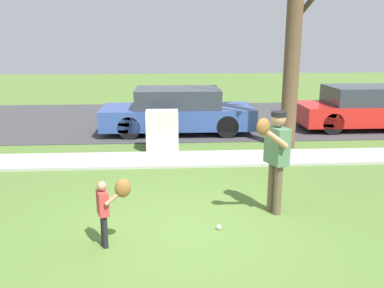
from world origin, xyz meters
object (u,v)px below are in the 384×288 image
(baseball, at_px, (219,227))
(utility_cabinet, at_px, (162,131))
(street_tree_near, at_px, (294,25))
(parked_hatchback_red, at_px, (362,108))
(person_adult, at_px, (275,151))
(parked_wagon_blue, at_px, (178,111))
(person_child, at_px, (109,202))

(baseball, height_order, utility_cabinet, utility_cabinet)
(street_tree_near, xyz_separation_m, parked_hatchback_red, (2.97, 2.05, -2.44))
(baseball, distance_m, parked_hatchback_red, 8.58)
(person_adult, distance_m, parked_wagon_blue, 6.13)
(person_adult, bearing_deg, parked_wagon_blue, -97.29)
(person_child, distance_m, baseball, 1.72)
(person_child, height_order, parked_wagon_blue, parked_wagon_blue)
(baseball, xyz_separation_m, parked_hatchback_red, (5.36, 6.67, 0.62))
(person_adult, height_order, utility_cabinet, person_adult)
(utility_cabinet, xyz_separation_m, parked_hatchback_red, (6.25, 2.23, 0.14))
(person_child, bearing_deg, parked_wagon_blue, 60.46)
(parked_wagon_blue, height_order, parked_hatchback_red, same)
(person_adult, distance_m, utility_cabinet, 4.35)
(person_adult, height_order, baseball, person_adult)
(utility_cabinet, bearing_deg, street_tree_near, 3.06)
(utility_cabinet, xyz_separation_m, parked_wagon_blue, (0.44, 2.05, 0.14))
(person_child, xyz_separation_m, utility_cabinet, (0.66, 4.86, -0.13))
(baseball, xyz_separation_m, street_tree_near, (2.39, 4.62, 3.06))
(baseball, relative_size, parked_hatchback_red, 0.02)
(street_tree_near, distance_m, parked_wagon_blue, 4.18)
(utility_cabinet, bearing_deg, person_adult, -64.81)
(person_child, height_order, street_tree_near, street_tree_near)
(baseball, height_order, parked_wagon_blue, parked_wagon_blue)
(person_adult, xyz_separation_m, parked_hatchback_red, (4.41, 6.13, -0.40))
(person_child, bearing_deg, parked_hatchback_red, 25.29)
(street_tree_near, relative_size, parked_wagon_blue, 1.30)
(baseball, bearing_deg, utility_cabinet, 101.26)
(street_tree_near, relative_size, parked_hatchback_red, 1.47)
(street_tree_near, bearing_deg, parked_wagon_blue, 146.49)
(person_adult, relative_size, baseball, 22.78)
(utility_cabinet, height_order, street_tree_near, street_tree_near)
(baseball, distance_m, parked_wagon_blue, 6.54)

